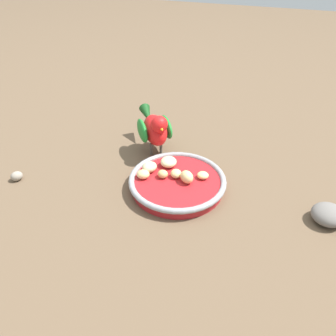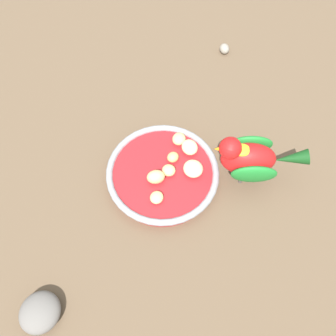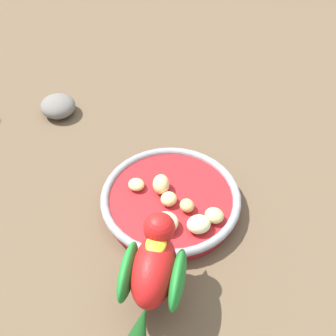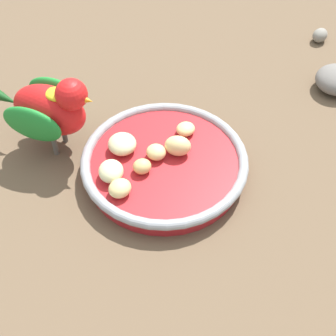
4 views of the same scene
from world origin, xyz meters
The scene contains 11 objects.
ground_plane centered at (0.00, 0.00, 0.00)m, with size 4.00×4.00×0.00m, color brown.
feeding_bowl centered at (-0.02, 0.00, 0.02)m, with size 0.22×0.22×0.03m.
apple_piece_0 centered at (-0.02, -0.01, 0.03)m, with size 0.03×0.03×0.02m, color #E5C67F.
apple_piece_1 centered at (-0.08, -0.02, 0.03)m, with size 0.03×0.03×0.02m, color #E5C67F.
apple_piece_2 centered at (-0.05, 0.00, 0.04)m, with size 0.04×0.03×0.03m, color #E5C67F.
apple_piece_3 centered at (0.05, 0.01, 0.03)m, with size 0.03×0.03×0.02m, color #E5C67F.
apple_piece_4 centered at (0.01, 0.00, 0.03)m, with size 0.02×0.02×0.02m, color tan.
apple_piece_5 centered at (0.05, -0.01, 0.04)m, with size 0.04×0.03×0.02m, color beige.
apple_piece_6 centered at (0.01, -0.05, 0.04)m, with size 0.04×0.04×0.02m, color beige.
parrot centered at (0.07, -0.13, 0.07)m, with size 0.13×0.16×0.13m.
rock_large centered at (-0.35, 0.01, 0.02)m, with size 0.07×0.07×0.04m, color slate.
Camera 3 is at (0.30, -0.33, 0.56)m, focal length 47.49 mm.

